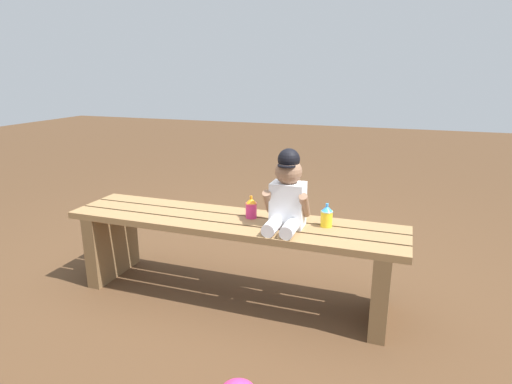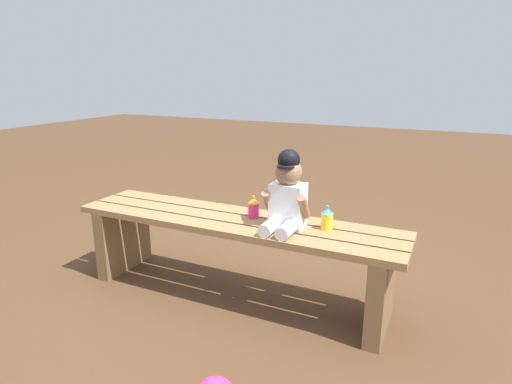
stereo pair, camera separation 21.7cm
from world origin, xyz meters
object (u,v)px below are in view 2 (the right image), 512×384
(park_bench, at_px, (235,242))
(sippy_cup_right, at_px, (327,218))
(sippy_cup_left, at_px, (253,207))
(child_figure, at_px, (287,195))

(park_bench, height_order, sippy_cup_right, sippy_cup_right)
(park_bench, bearing_deg, sippy_cup_left, 31.09)
(child_figure, bearing_deg, sippy_cup_right, 20.58)
(child_figure, relative_size, sippy_cup_right, 3.26)
(park_bench, bearing_deg, child_figure, -3.21)
(park_bench, bearing_deg, sippy_cup_right, 6.20)
(park_bench, xyz_separation_m, child_figure, (0.31, -0.02, 0.32))
(sippy_cup_left, distance_m, sippy_cup_right, 0.41)
(child_figure, bearing_deg, sippy_cup_left, 161.88)
(park_bench, distance_m, child_figure, 0.44)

